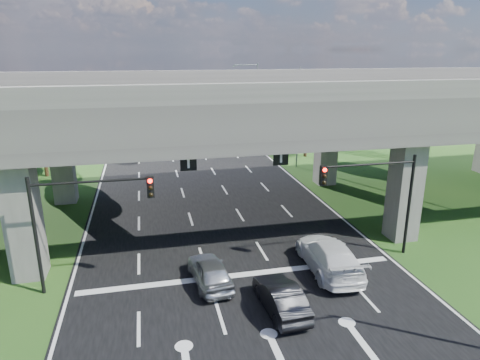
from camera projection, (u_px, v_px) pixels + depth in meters
name	position (u px, v px, depth m)	size (l,w,h in m)	color
ground	(259.00, 313.00, 19.66)	(160.00, 160.00, 0.00)	#1C4215
road	(220.00, 228.00, 28.98)	(18.00, 120.00, 0.03)	black
overpass	(214.00, 107.00, 28.54)	(80.00, 15.00, 10.00)	#3D3A37
signal_right	(377.00, 189.00, 23.76)	(5.76, 0.54, 6.00)	black
signal_left	(81.00, 211.00, 20.47)	(5.76, 0.54, 6.00)	black
streetlight_far	(295.00, 110.00, 42.47)	(3.38, 0.25, 10.00)	gray
streetlight_beyond	(254.00, 94.00, 57.40)	(3.38, 0.25, 10.00)	gray
tree_left_near	(41.00, 126.00, 39.57)	(4.50, 4.50, 7.80)	black
tree_left_mid	(28.00, 121.00, 46.59)	(3.91, 3.90, 6.76)	black
tree_left_far	(76.00, 102.00, 54.62)	(4.80, 4.80, 8.32)	black
tree_right_near	(307.00, 117.00, 47.22)	(4.20, 4.20, 7.28)	black
tree_right_mid	(306.00, 109.00, 55.41)	(3.91, 3.90, 6.76)	black
tree_right_far	(260.00, 99.00, 61.84)	(4.50, 4.50, 7.80)	black
car_silver	(210.00, 271.00, 21.86)	(1.69, 4.20, 1.43)	#A5A9AD
car_dark	(281.00, 297.00, 19.62)	(1.46, 4.19, 1.38)	black
car_white	(329.00, 256.00, 23.20)	(2.37, 5.84, 1.69)	white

